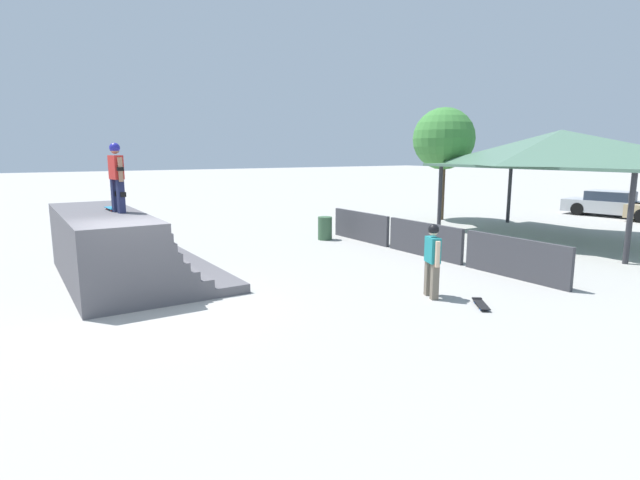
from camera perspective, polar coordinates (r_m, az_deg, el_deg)
name	(u,v)px	position (r m, az deg, el deg)	size (l,w,h in m)	color
ground_plane	(145,306)	(11.19, -19.33, -7.18)	(160.00, 160.00, 0.00)	#A3A09B
quarter_pipe_ramp	(116,250)	(13.58, -22.28, -1.05)	(5.92, 3.53, 1.75)	#565459
skater_on_deck	(116,173)	(13.00, -22.24, 7.13)	(0.72, 0.29, 1.67)	#1E2347
skateboard_on_deck	(112,208)	(13.58, -22.67, 3.37)	(0.78, 0.25, 0.09)	red
bystander_walking	(432,255)	(11.26, 12.74, -1.64)	(0.64, 0.36, 1.66)	#6B6051
skateboard_on_ground	(481,304)	(11.10, 17.89, -6.93)	(0.76, 0.63, 0.09)	blue
barrier_fence	(424,239)	(15.80, 11.83, 0.07)	(9.63, 0.12, 1.05)	#3D3D42
pavilion_shelter	(560,149)	(20.41, 25.77, 9.35)	(8.69, 5.20, 4.00)	#2D2D33
tree_beside_pavilion	(444,139)	(24.47, 13.97, 11.12)	(2.87, 2.87, 5.25)	brown
trash_bin	(325,228)	(18.39, 0.57, 1.35)	(0.52, 0.52, 0.85)	#385B3D
parked_car_silver	(611,204)	(29.05, 30.35, 3.53)	(4.58, 2.39, 1.27)	#A8AAAF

